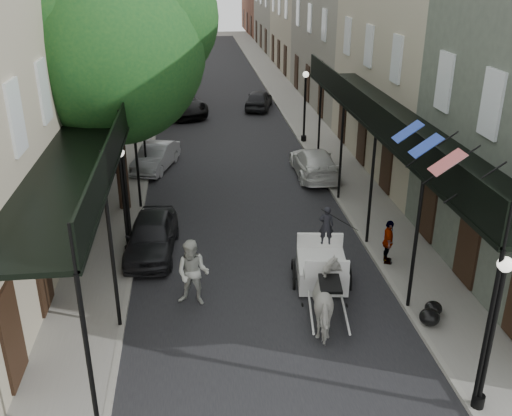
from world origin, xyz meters
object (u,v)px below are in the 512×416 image
object	(u,v)px
tree_near	(121,40)
car_left_mid	(156,157)
tree_far	(146,20)
lamppost_left	(124,201)
car_left_near	(152,235)
car_left_far	(179,103)
pedestrian_sidewalk_right	(388,242)
car_right_near	(314,163)
car_right_far	(259,100)
pedestrian_walking	(193,273)
carriage	(321,245)
lamppost_right_near	(492,333)
pedestrian_sidewalk_left	(103,168)
lamppost_right_far	(305,106)
horse	(330,300)

from	to	relation	value
tree_near	car_left_mid	bearing A→B (deg)	82.47
tree_far	lamppost_left	size ratio (longest dim) A/B	2.32
car_left_near	car_left_far	size ratio (longest dim) A/B	0.71
pedestrian_sidewalk_right	car_right_near	distance (m)	8.50
car_right_far	car_left_near	bearing A→B (deg)	87.99
tree_far	pedestrian_walking	world-z (taller)	tree_far
pedestrian_walking	car_left_mid	bearing A→B (deg)	115.03
car_right_far	carriage	bearing A→B (deg)	103.10
pedestrian_walking	car_right_near	size ratio (longest dim) A/B	0.46
pedestrian_walking	tree_far	bearing A→B (deg)	113.30
lamppost_left	lamppost_right_near	bearing A→B (deg)	-44.29
car_left_mid	car_right_near	bearing A→B (deg)	3.37
car_left_far	car_right_near	xyz separation A→B (m)	(6.20, -12.02, -0.13)
lamppost_right_near	car_right_near	xyz separation A→B (m)	(-0.50, 14.98, -1.42)
lamppost_right_near	car_right_far	bearing A→B (deg)	93.09
lamppost_right_near	pedestrian_sidewalk_right	size ratio (longest dim) A/B	2.52
pedestrian_walking	car_right_near	bearing A→B (deg)	77.94
tree_near	car_left_mid	size ratio (longest dim) A/B	2.63
carriage	car_right_far	xyz separation A→B (m)	(0.68, 21.77, -0.46)
pedestrian_sidewalk_left	car_left_near	size ratio (longest dim) A/B	0.49
lamppost_right_near	car_right_far	size ratio (longest dim) A/B	0.99
pedestrian_walking	car_left_near	world-z (taller)	pedestrian_walking
pedestrian_sidewalk_right	carriage	bearing A→B (deg)	115.37
lamppost_right_near	car_left_far	xyz separation A→B (m)	(-6.70, 27.00, -1.29)
lamppost_left	lamppost_right_far	world-z (taller)	same
lamppost_left	pedestrian_sidewalk_right	bearing A→B (deg)	-10.26
car_left_near	horse	bearing A→B (deg)	-40.01
tree_near	carriage	bearing A→B (deg)	-45.04
pedestrian_sidewalk_right	car_left_mid	bearing A→B (deg)	51.60
tree_far	lamppost_right_near	distance (m)	27.74
tree_near	car_left_far	world-z (taller)	tree_near
tree_near	pedestrian_walking	bearing A→B (deg)	-72.98
pedestrian_sidewalk_left	car_left_far	xyz separation A→B (m)	(3.05, 12.96, -0.30)
tree_near	car_right_near	xyz separation A→B (m)	(7.80, 2.80, -5.86)
car_right_near	lamppost_left	bearing A→B (deg)	42.80
pedestrian_sidewalk_left	car_left_near	bearing A→B (deg)	113.42
tree_near	car_left_near	bearing A→B (deg)	-77.81
pedestrian_sidewalk_right	lamppost_left	bearing A→B (deg)	93.93
car_left_mid	lamppost_left	bearing A→B (deg)	-76.46
horse	tree_near	bearing A→B (deg)	-48.96
tree_near	car_left_mid	distance (m)	7.44
pedestrian_sidewalk_right	car_left_far	distance (m)	21.60
carriage	car_left_near	xyz separation A→B (m)	(-5.27, 2.18, -0.44)
car_left_far	car_right_far	size ratio (longest dim) A/B	1.47
carriage	car_right_near	bearing A→B (deg)	86.99
car_left_far	car_left_near	bearing A→B (deg)	-110.29
tree_far	lamppost_right_near	bearing A→B (deg)	-72.32
car_left_mid	car_right_near	world-z (taller)	car_right_near
tree_far	car_left_mid	distance (m)	10.85
tree_far	car_right_far	world-z (taller)	tree_far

